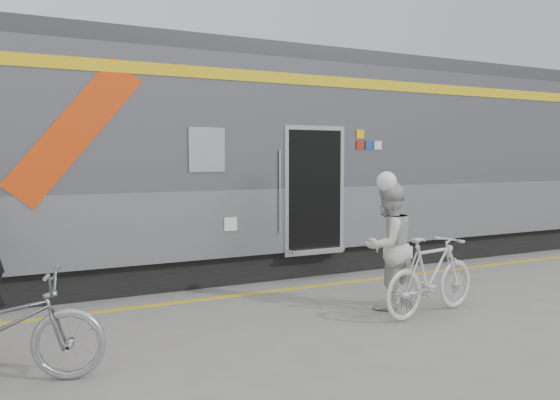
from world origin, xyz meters
TOP-DOWN VIEW (x-y plane):
  - ground at (0.00, 0.00)m, footprint 90.00×90.00m
  - train at (-0.17, 4.19)m, footprint 24.00×3.17m
  - safety_strip at (0.00, 2.15)m, footprint 24.00×0.12m
  - woman at (1.86, 0.45)m, footprint 0.96×0.81m
  - bicycle_right at (2.16, -0.10)m, footprint 1.85×0.80m
  - helmet_woman at (1.86, 0.45)m, footprint 0.28×0.28m

SIDE VIEW (x-z plane):
  - ground at x=0.00m, z-range 0.00..0.00m
  - safety_strip at x=0.00m, z-range 0.00..0.01m
  - bicycle_right at x=2.16m, z-range 0.00..1.08m
  - woman at x=1.86m, z-range 0.00..1.77m
  - helmet_woman at x=1.86m, z-range 1.77..2.06m
  - train at x=-0.17m, z-range 0.00..4.10m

